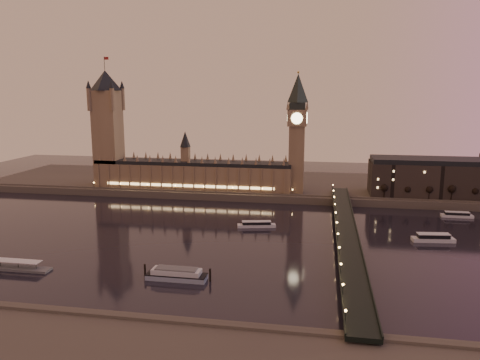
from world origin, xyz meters
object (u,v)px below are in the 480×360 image
object	(u,v)px
cruise_boat_a	(257,224)
moored_barge	(177,274)
cruise_boat_b	(457,215)
pontoon_pier	(11,267)

from	to	relation	value
cruise_boat_a	moored_barge	distance (m)	102.51
cruise_boat_a	cruise_boat_b	size ratio (longest dim) A/B	1.19
pontoon_pier	moored_barge	bearing A→B (deg)	1.11
moored_barge	pontoon_pier	xyz separation A→B (m)	(-91.28, -1.77, -1.46)
cruise_boat_a	pontoon_pier	size ratio (longest dim) A/B	0.62
cruise_boat_a	cruise_boat_b	world-z (taller)	cruise_boat_a
cruise_boat_a	cruise_boat_b	bearing A→B (deg)	7.48
cruise_boat_b	cruise_boat_a	bearing A→B (deg)	-159.99
cruise_boat_a	pontoon_pier	bearing A→B (deg)	-151.71
pontoon_pier	cruise_boat_a	bearing A→B (deg)	40.51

